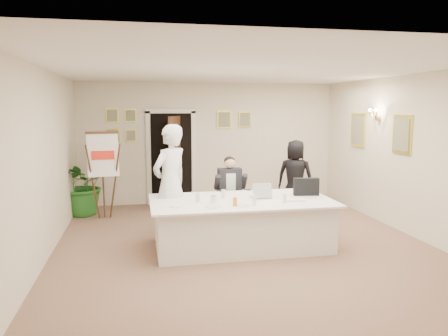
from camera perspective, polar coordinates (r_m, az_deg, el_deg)
floor at (r=7.17m, az=2.70°, el=-10.19°), size 7.00×7.00×0.00m
ceiling at (r=6.84m, az=2.86°, el=12.69°), size 6.00×7.00×0.02m
wall_back at (r=10.28m, az=-1.92°, el=3.28°), size 6.00×0.10×2.80m
wall_front at (r=3.62m, az=16.27°, el=-5.60°), size 6.00×0.10×2.80m
wall_left at (r=6.81m, az=-22.55°, el=0.32°), size 0.10×7.00×2.80m
wall_right at (r=8.13m, az=23.78°, el=1.39°), size 0.10×7.00×2.80m
doorway at (r=10.04m, az=-6.73°, el=1.07°), size 1.14×0.86×2.20m
pictures_back_wall at (r=10.13m, az=-6.40°, el=5.71°), size 3.40×0.06×0.80m
pictures_right_wall at (r=9.09m, az=19.43°, el=4.44°), size 0.06×2.20×0.80m
wall_sconce at (r=9.04m, az=19.14°, el=6.66°), size 0.20×0.30×0.24m
conference_table at (r=7.05m, az=2.27°, el=-7.19°), size 2.88×1.53×0.78m
seated_man at (r=8.07m, az=0.81°, el=-3.16°), size 0.68×0.71×1.36m
flip_chart at (r=9.03m, az=-15.45°, el=-1.48°), size 0.62×0.41×1.72m
standing_man at (r=7.24m, az=-7.02°, el=-2.07°), size 0.84×0.83×1.96m
standing_woman at (r=9.32m, az=9.28°, el=-1.13°), size 0.91×0.82×1.56m
potted_palm at (r=9.56m, az=-17.95°, el=-1.90°), size 1.58×1.56×1.33m
laptop at (r=7.11m, az=4.76°, el=-2.77°), size 0.34×0.36×0.28m
laptop_bag at (r=7.39m, az=10.68°, el=-2.42°), size 0.43×0.17×0.29m
paper_stack at (r=6.97m, az=9.32°, el=-4.11°), size 0.31×0.23×0.03m
plate_left at (r=6.50m, az=-6.20°, el=-4.98°), size 0.25×0.25×0.01m
plate_mid at (r=6.43m, az=-1.39°, el=-5.09°), size 0.23×0.23×0.01m
plate_near at (r=6.52m, az=2.47°, el=-4.91°), size 0.23×0.23×0.01m
glass_a at (r=6.75m, az=-3.45°, el=-3.93°), size 0.07×0.07×0.14m
glass_b at (r=6.56m, az=4.00°, el=-4.28°), size 0.07×0.07×0.14m
glass_c at (r=6.77m, az=7.93°, el=-3.96°), size 0.08×0.08×0.14m
glass_d at (r=7.06m, az=-0.06°, el=-3.39°), size 0.08×0.08×0.14m
oj_glass at (r=6.49m, az=1.45°, el=-4.44°), size 0.08×0.08×0.13m
steel_jug at (r=6.70m, az=-1.39°, el=-4.13°), size 0.12×0.12×0.11m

